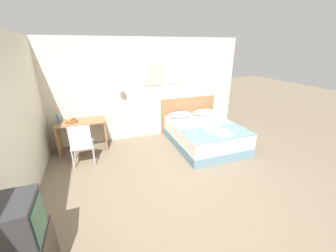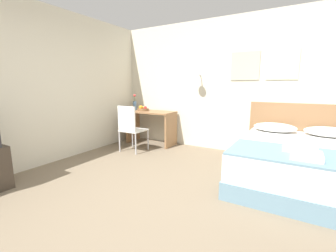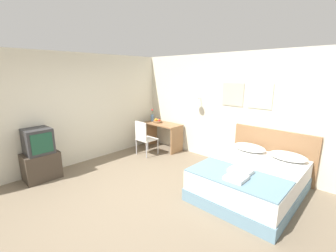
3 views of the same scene
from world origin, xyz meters
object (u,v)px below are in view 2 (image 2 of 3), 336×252
(pillow_left, at_px, (275,127))
(folded_towel_mid_bed, at_px, (306,155))
(desk_chair, at_px, (130,126))
(flower_vase, at_px, (135,105))
(bed, at_px, (298,164))
(fruit_bowl, at_px, (143,109))
(headboard, at_px, (300,133))
(folded_towel_near_foot, at_px, (300,148))
(desk, at_px, (151,121))
(throw_blanket, at_px, (300,155))
(pillow_right, at_px, (329,132))

(pillow_left, xyz_separation_m, folded_towel_mid_bed, (0.44, -1.48, -0.02))
(desk_chair, distance_m, flower_vase, 0.95)
(bed, bearing_deg, fruit_bowl, 167.23)
(flower_vase, bearing_deg, pillow_left, 0.02)
(headboard, height_order, folded_towel_near_foot, headboard)
(desk, distance_m, desk_chair, 0.76)
(pillow_left, relative_size, flower_vase, 1.83)
(flower_vase, bearing_deg, headboard, 4.88)
(throw_blanket, height_order, flower_vase, flower_vase)
(headboard, distance_m, flower_vase, 3.45)
(folded_towel_mid_bed, relative_size, flower_vase, 0.81)
(throw_blanket, xyz_separation_m, desk_chair, (-2.95, 0.58, -0.03))
(bed, distance_m, flower_vase, 3.55)
(pillow_right, distance_m, desk_chair, 3.42)
(throw_blanket, height_order, desk_chair, desk_chair)
(pillow_right, distance_m, flower_vase, 3.81)
(pillow_left, bearing_deg, headboard, 37.31)
(fruit_bowl, height_order, flower_vase, flower_vase)
(pillow_right, bearing_deg, throw_blanket, -105.97)
(headboard, xyz_separation_m, flower_vase, (-3.42, -0.29, 0.37))
(pillow_left, height_order, folded_towel_mid_bed, pillow_left)
(headboard, bearing_deg, folded_towel_near_foot, -90.14)
(flower_vase, bearing_deg, desk, 0.39)
(throw_blanket, distance_m, flower_vase, 3.68)
(folded_towel_near_foot, xyz_separation_m, fruit_bowl, (-3.15, 1.16, 0.19))
(folded_towel_mid_bed, bearing_deg, desk, 153.97)
(folded_towel_near_foot, bearing_deg, headboard, 89.86)
(throw_blanket, height_order, desk, desk)
(pillow_left, xyz_separation_m, folded_towel_near_foot, (0.38, -1.19, -0.02))
(throw_blanket, xyz_separation_m, desk, (-2.97, 1.34, -0.04))
(pillow_right, relative_size, throw_blanket, 0.45)
(folded_towel_mid_bed, distance_m, desk_chair, 3.10)
(desk, relative_size, fruit_bowl, 4.15)
(bed, bearing_deg, folded_towel_near_foot, -90.45)
(desk_chair, bearing_deg, pillow_left, 16.34)
(headboard, relative_size, folded_towel_near_foot, 4.76)
(throw_blanket, bearing_deg, bed, 90.00)
(desk_chair, bearing_deg, pillow_right, 12.74)
(folded_towel_near_foot, height_order, desk, desk)
(pillow_left, xyz_separation_m, pillow_right, (0.76, 0.00, 0.00))
(desk_chair, bearing_deg, bed, 0.10)
(pillow_right, height_order, desk, desk)
(headboard, distance_m, pillow_left, 0.49)
(folded_towel_near_foot, bearing_deg, desk, 158.03)
(folded_towel_mid_bed, bearing_deg, fruit_bowl, 155.84)
(pillow_right, distance_m, desk, 3.35)
(desk, relative_size, flower_vase, 2.96)
(throw_blanket, bearing_deg, desk, 155.75)
(throw_blanket, relative_size, fruit_bowl, 5.71)
(folded_towel_near_foot, bearing_deg, flower_vase, 160.76)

